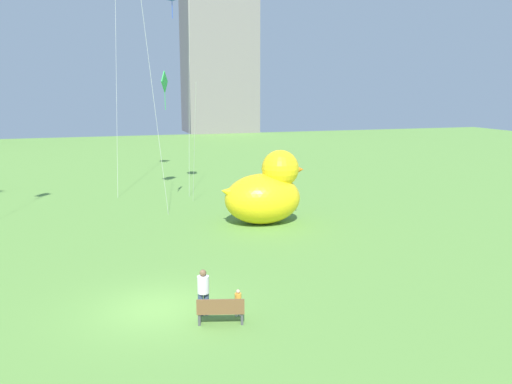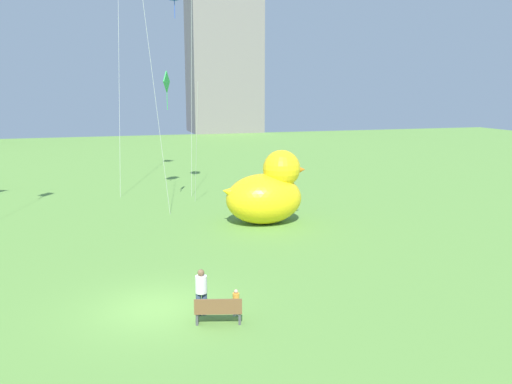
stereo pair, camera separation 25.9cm
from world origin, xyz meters
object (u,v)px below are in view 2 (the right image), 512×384
Objects in this scene: person_child at (236,301)px; park_bench at (218,310)px; person_adult at (201,290)px; giant_inflatable_duck at (267,193)px; kite_green at (169,86)px.

park_bench is at bearing -147.00° from person_child.
giant_inflatable_duck reaches higher than person_adult.
kite_green is at bearing 130.25° from giant_inflatable_duck.
person_child is 12.71m from giant_inflatable_duck.
giant_inflatable_duck is at bearing 62.32° from person_adult.
person_adult is at bearing 113.55° from park_bench.
kite_green is (0.93, 17.59, 7.14)m from park_bench.
park_bench is 0.32× the size of giant_inflatable_duck.
person_adult is at bearing 159.17° from person_child.
kite_green is (0.22, 17.13, 7.10)m from person_child.
person_child is at bearing 33.00° from park_bench.
giant_inflatable_duck is (5.53, 12.15, 1.29)m from park_bench.
kite_green is at bearing 85.52° from person_adult.
park_bench is 1.04m from person_adult.
kite_green reaches higher than person_adult.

